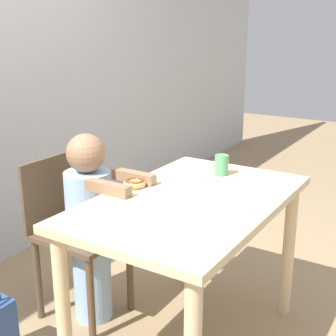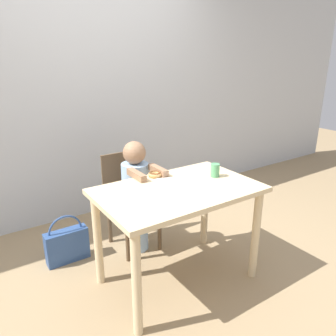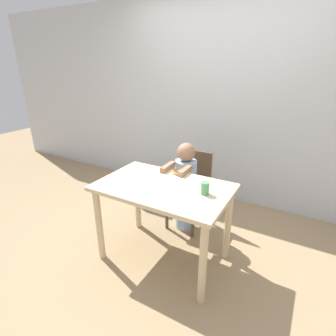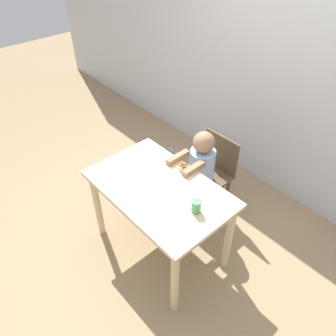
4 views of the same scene
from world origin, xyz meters
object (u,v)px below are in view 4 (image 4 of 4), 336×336
object	(u,v)px
donut	(185,168)
cup	(196,206)
chair	(209,176)
child_figure	(201,176)
handbag	(171,169)

from	to	relation	value
donut	cup	size ratio (longest dim) A/B	1.03
chair	donut	bearing A→B (deg)	-84.14
child_figure	cup	size ratio (longest dim) A/B	9.62
child_figure	chair	bearing A→B (deg)	90.00
child_figure	cup	world-z (taller)	child_figure
handbag	cup	bearing A→B (deg)	-34.15
child_figure	donut	xyz separation A→B (m)	(0.04, -0.25, 0.26)
child_figure	cup	xyz separation A→B (m)	(0.41, -0.50, 0.29)
child_figure	handbag	distance (m)	0.69
handbag	cup	xyz separation A→B (m)	(0.98, -0.67, 0.65)
child_figure	donut	bearing A→B (deg)	-81.48
handbag	cup	size ratio (longest dim) A/B	4.08
donut	child_figure	bearing A→B (deg)	98.52
donut	cup	world-z (taller)	cup
child_figure	handbag	xyz separation A→B (m)	(-0.57, 0.16, -0.36)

